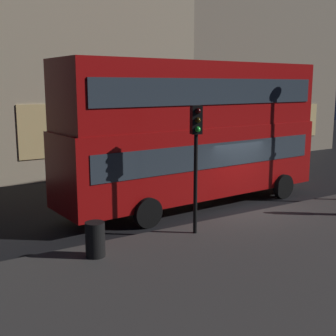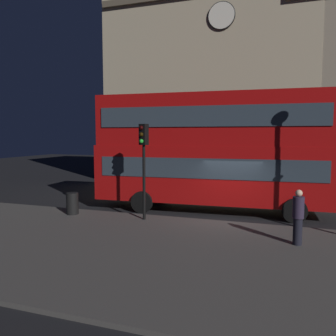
% 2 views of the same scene
% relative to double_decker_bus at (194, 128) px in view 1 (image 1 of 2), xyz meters
% --- Properties ---
extents(ground_plane, '(80.00, 80.00, 0.00)m').
position_rel_double_decker_bus_xyz_m(ground_plane, '(1.20, -1.54, -3.03)').
color(ground_plane, black).
extents(building_with_clock, '(15.08, 9.40, 16.43)m').
position_rel_double_decker_bus_xyz_m(building_with_clock, '(-2.30, 11.95, 5.18)').
color(building_with_clock, tan).
rests_on(building_with_clock, ground).
extents(building_plain_facade, '(15.12, 7.97, 14.53)m').
position_rel_double_decker_bus_xyz_m(building_plain_facade, '(10.40, 11.26, 4.23)').
color(building_plain_facade, gray).
rests_on(building_plain_facade, ground).
extents(double_decker_bus, '(11.09, 3.30, 5.48)m').
position_rel_double_decker_bus_xyz_m(double_decker_bus, '(0.00, 0.00, 0.00)').
color(double_decker_bus, '#9E0C0C').
rests_on(double_decker_bus, ground).
extents(traffic_light_near_kerb, '(0.38, 0.40, 3.93)m').
position_rel_double_decker_bus_xyz_m(traffic_light_near_kerb, '(-2.14, -3.06, -0.09)').
color(traffic_light_near_kerb, black).
rests_on(traffic_light_near_kerb, sidewalk_slab).
extents(litter_bin, '(0.53, 0.53, 0.95)m').
position_rel_double_decker_bus_xyz_m(litter_bin, '(-5.52, -3.18, -2.44)').
color(litter_bin, black).
rests_on(litter_bin, sidewalk_slab).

